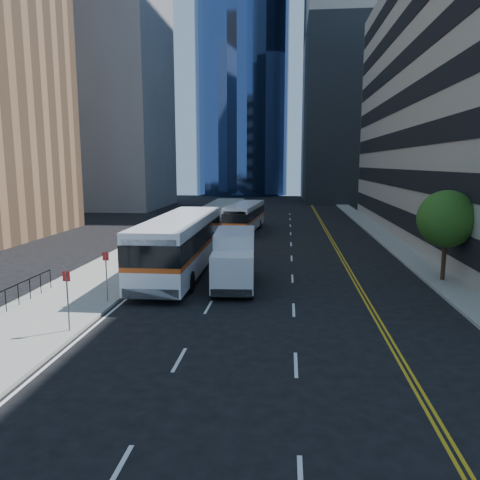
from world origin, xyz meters
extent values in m
plane|color=black|center=(0.00, 0.00, 0.00)|extent=(160.00, 160.00, 0.00)
cube|color=gray|center=(-10.50, 25.00, 0.07)|extent=(5.00, 90.00, 0.15)
cube|color=gray|center=(9.00, 25.00, 0.07)|extent=(2.00, 90.00, 0.15)
cube|color=gray|center=(18.00, 72.00, 30.00)|extent=(30.00, 28.00, 60.00)
cylinder|color=navy|center=(-10.00, 85.00, 40.00)|extent=(20.00, 20.00, 80.00)
cube|color=gray|center=(-28.00, 52.00, 17.50)|extent=(18.00, 18.00, 35.00)
cylinder|color=#332114|center=(9.00, 8.00, 1.25)|extent=(0.24, 0.24, 2.20)
sphere|color=#1E4D16|center=(9.00, 8.00, 3.65)|extent=(3.20, 3.20, 3.20)
cube|color=white|center=(-6.28, 8.54, 1.02)|extent=(3.06, 13.61, 1.25)
cube|color=#DB4C14|center=(-6.28, 8.54, 1.75)|extent=(3.08, 13.63, 0.25)
cube|color=black|center=(-6.28, 8.54, 2.38)|extent=(3.08, 13.63, 1.02)
cube|color=white|center=(-6.28, 8.54, 3.23)|extent=(3.06, 13.61, 0.57)
cylinder|color=black|center=(-7.60, 4.45, 0.57)|extent=(0.35, 1.13, 1.13)
cylinder|color=black|center=(-4.89, 4.48, 0.57)|extent=(0.35, 1.13, 1.13)
cylinder|color=black|center=(-7.66, 12.15, 0.57)|extent=(0.35, 1.13, 1.13)
cylinder|color=black|center=(-4.96, 12.17, 0.57)|extent=(0.35, 1.13, 1.13)
cube|color=white|center=(-4.02, 27.05, 0.80)|extent=(3.24, 10.85, 0.98)
cube|color=#EF5516|center=(-4.02, 27.05, 1.38)|extent=(3.26, 10.87, 0.20)
cube|color=black|center=(-4.02, 27.05, 1.87)|extent=(3.26, 10.87, 0.80)
cube|color=white|center=(-4.02, 27.05, 2.54)|extent=(3.24, 10.85, 0.45)
cylinder|color=black|center=(-5.34, 23.95, 0.45)|extent=(0.34, 0.91, 0.89)
cylinder|color=black|center=(-3.27, 23.77, 0.45)|extent=(0.34, 0.91, 0.89)
cylinder|color=black|center=(-4.81, 29.98, 0.45)|extent=(0.34, 0.91, 0.89)
cylinder|color=black|center=(-2.74, 29.80, 0.45)|extent=(0.34, 0.91, 0.89)
cube|color=silver|center=(-2.56, 3.77, 1.29)|extent=(2.26, 2.09, 1.87)
cube|color=black|center=(-2.51, 2.92, 1.65)|extent=(1.94, 0.19, 0.98)
cube|color=silver|center=(-2.77, 6.88, 1.83)|extent=(2.41, 4.40, 2.31)
cube|color=black|center=(-2.70, 5.90, 0.49)|extent=(1.92, 5.96, 0.22)
cylinder|color=black|center=(-3.50, 3.53, 0.43)|extent=(0.30, 0.87, 0.85)
cylinder|color=black|center=(-1.60, 3.65, 0.43)|extent=(0.30, 0.87, 0.85)
cylinder|color=black|center=(-3.79, 7.97, 0.43)|extent=(0.30, 0.87, 0.85)
cylinder|color=black|center=(-1.90, 8.09, 0.43)|extent=(0.30, 0.87, 0.85)
camera|label=1|loc=(0.12, -18.96, 6.68)|focal=35.00mm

